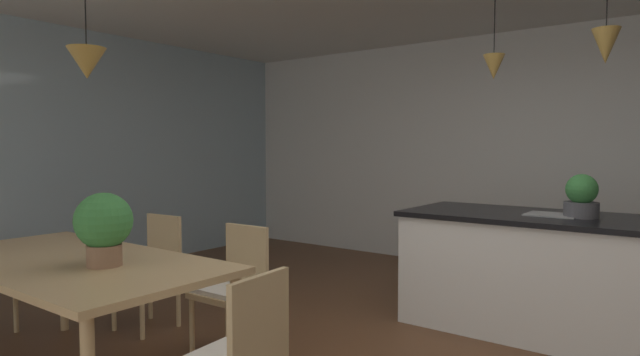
{
  "coord_description": "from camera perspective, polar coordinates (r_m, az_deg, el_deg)",
  "views": [
    {
      "loc": [
        1.54,
        -2.83,
        1.41
      ],
      "look_at": [
        -0.76,
        0.24,
        1.19
      ],
      "focal_mm": 29.63,
      "sensor_mm": 36.0,
      "label": 1
    }
  ],
  "objects": [
    {
      "name": "pendant_over_island_aux",
      "position": [
        4.3,
        28.48,
        12.43
      ],
      "size": [
        0.19,
        0.19,
        0.7
      ],
      "color": "black"
    },
    {
      "name": "dining_table",
      "position": [
        3.51,
        -25.3,
        -8.86
      ],
      "size": [
        2.04,
        1.02,
        0.75
      ],
      "color": "tan",
      "rests_on": "ground_plane"
    },
    {
      "name": "potted_plant_on_table",
      "position": [
        3.18,
        -22.32,
        -4.71
      ],
      "size": [
        0.31,
        0.31,
        0.41
      ],
      "color": "#8C664C",
      "rests_on": "dining_table"
    },
    {
      "name": "kitchen_island",
      "position": [
        4.42,
        22.77,
        -9.33
      ],
      "size": [
        2.02,
        0.97,
        0.91
      ],
      "color": "white",
      "rests_on": "ground_plane"
    },
    {
      "name": "pendant_over_table",
      "position": [
        3.52,
        -23.88,
        11.31
      ],
      "size": [
        0.23,
        0.23,
        0.88
      ],
      "color": "black"
    },
    {
      "name": "potted_plant_on_island",
      "position": [
        4.27,
        26.4,
        -1.84
      ],
      "size": [
        0.24,
        0.24,
        0.32
      ],
      "color": "#4C4C51",
      "rests_on": "kitchen_island"
    },
    {
      "name": "chair_far_right",
      "position": [
        3.7,
        -9.31,
        -11.38
      ],
      "size": [
        0.41,
        0.41,
        0.87
      ],
      "color": "tan",
      "rests_on": "ground_plane"
    },
    {
      "name": "window_wall_left_glazing",
      "position": [
        6.27,
        -26.37,
        2.44
      ],
      "size": [
        0.06,
        8.4,
        2.7
      ],
      "primitive_type": "cube",
      "color": "#9EB7C6",
      "rests_on": "ground_plane"
    },
    {
      "name": "chair_far_left",
      "position": [
        4.39,
        -17.78,
        -9.14
      ],
      "size": [
        0.42,
        0.42,
        0.87
      ],
      "color": "tan",
      "rests_on": "ground_plane"
    },
    {
      "name": "pendant_over_island_main",
      "position": [
        4.47,
        18.26,
        11.35
      ],
      "size": [
        0.17,
        0.17,
        0.75
      ],
      "color": "black"
    },
    {
      "name": "wall_back_kitchen",
      "position": [
        6.28,
        22.69,
        2.53
      ],
      "size": [
        10.0,
        0.12,
        2.7
      ],
      "primitive_type": "cube",
      "color": "silver",
      "rests_on": "ground_plane"
    }
  ]
}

